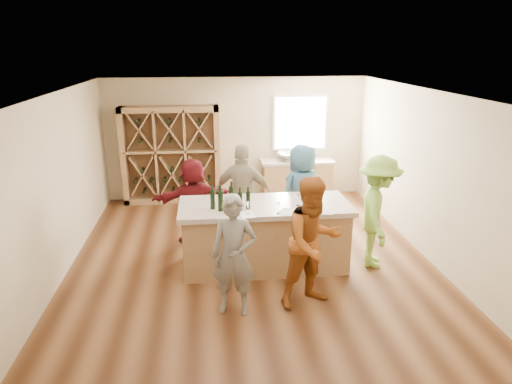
{
  "coord_description": "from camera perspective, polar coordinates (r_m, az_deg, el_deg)",
  "views": [
    {
      "loc": [
        -0.7,
        -6.99,
        3.5
      ],
      "look_at": [
        0.1,
        0.2,
        1.15
      ],
      "focal_mm": 32.0,
      "sensor_mm": 36.0,
      "label": 1
    }
  ],
  "objects": [
    {
      "name": "person_far_right",
      "position": [
        8.43,
        5.74,
        -0.07
      ],
      "size": [
        1.04,
        0.89,
        1.8
      ],
      "primitive_type": "imported",
      "rotation": [
        0.0,
        0.0,
        3.57
      ],
      "color": "#335972",
      "rests_on": "floor"
    },
    {
      "name": "wine_bottle_b",
      "position": [
        6.92,
        -4.46,
        -1.12
      ],
      "size": [
        0.1,
        0.1,
        0.32
      ],
      "primitive_type": "cylinder",
      "rotation": [
        0.0,
        0.0,
        -0.24
      ],
      "color": "black",
      "rests_on": "tasting_counter_top"
    },
    {
      "name": "person_far_left",
      "position": [
        8.35,
        -7.79,
        -1.08
      ],
      "size": [
        1.55,
        0.85,
        1.59
      ],
      "primitive_type": "imported",
      "rotation": [
        0.0,
        0.0,
        3.37
      ],
      "color": "#590F14",
      "rests_on": "floor"
    },
    {
      "name": "tasting_menu_c",
      "position": [
        7.02,
        8.61,
        -2.37
      ],
      "size": [
        0.26,
        0.33,
        0.0
      ],
      "primitive_type": "cube",
      "rotation": [
        0.0,
        0.0,
        -0.15
      ],
      "color": "white",
      "rests_on": "tasting_counter_top"
    },
    {
      "name": "tasting_counter_top",
      "position": [
        7.27,
        1.11,
        -1.79
      ],
      "size": [
        2.72,
        1.12,
        0.08
      ],
      "primitive_type": "cube",
      "color": "#B5A695",
      "rests_on": "tasting_counter_base"
    },
    {
      "name": "wall_back",
      "position": [
        10.77,
        -2.51,
        6.74
      ],
      "size": [
        6.0,
        0.1,
        2.8
      ],
      "primitive_type": "cube",
      "color": "#C6B38F",
      "rests_on": "ground"
    },
    {
      "name": "wine_bottle_a",
      "position": [
        7.02,
        -5.44,
        -0.95
      ],
      "size": [
        0.09,
        0.09,
        0.3
      ],
      "primitive_type": "cylinder",
      "rotation": [
        0.0,
        0.0,
        0.3
      ],
      "color": "black",
      "rests_on": "tasting_counter_top"
    },
    {
      "name": "wall_front",
      "position": [
        4.09,
        4.51,
        -12.97
      ],
      "size": [
        6.0,
        0.1,
        2.8
      ],
      "primitive_type": "cube",
      "color": "#C6B38F",
      "rests_on": "ground"
    },
    {
      "name": "tasting_menu_a",
      "position": [
        6.8,
        -1.13,
        -2.84
      ],
      "size": [
        0.26,
        0.33,
        0.0
      ],
      "primitive_type": "cube",
      "rotation": [
        0.0,
        0.0,
        0.17
      ],
      "color": "white",
      "rests_on": "tasting_counter_top"
    },
    {
      "name": "wine_bottle_c",
      "position": [
        7.08,
        -3.07,
        -0.59
      ],
      "size": [
        0.1,
        0.1,
        0.33
      ],
      "primitive_type": "cylinder",
      "rotation": [
        0.0,
        0.0,
        0.33
      ],
      "color": "black",
      "rests_on": "tasting_counter_top"
    },
    {
      "name": "floor",
      "position": [
        7.87,
        -0.57,
        -8.82
      ],
      "size": [
        6.0,
        7.0,
        0.1
      ],
      "primitive_type": "cube",
      "color": "brown",
      "rests_on": "ground"
    },
    {
      "name": "window_pane",
      "position": [
        10.79,
        5.57,
        8.59
      ],
      "size": [
        1.18,
        0.01,
        1.18
      ],
      "primitive_type": "cube",
      "color": "white",
      "rests_on": "wall_back"
    },
    {
      "name": "tasting_menu_b",
      "position": [
        6.93,
        4.03,
        -2.48
      ],
      "size": [
        0.35,
        0.4,
        0.0
      ],
      "primitive_type": "cube",
      "rotation": [
        0.0,
        0.0,
        -0.38
      ],
      "color": "white",
      "rests_on": "tasting_counter_top"
    },
    {
      "name": "wall_left",
      "position": [
        7.67,
        -23.92,
        0.52
      ],
      "size": [
        0.1,
        7.0,
        2.8
      ],
      "primitive_type": "cube",
      "color": "#C6B38F",
      "rests_on": "ground"
    },
    {
      "name": "person_far_mid",
      "position": [
        8.21,
        -1.62,
        -0.33
      ],
      "size": [
        1.19,
        0.83,
        1.84
      ],
      "primitive_type": "imported",
      "rotation": [
        0.0,
        0.0,
        2.86
      ],
      "color": "gray",
      "rests_on": "floor"
    },
    {
      "name": "back_counter_base",
      "position": [
        10.84,
        5.09,
        1.49
      ],
      "size": [
        1.6,
        0.58,
        0.86
      ],
      "primitive_type": "cube",
      "color": "#9C754A",
      "rests_on": "floor"
    },
    {
      "name": "wine_glass_c",
      "position": [
        6.97,
        7.57,
        -1.77
      ],
      "size": [
        0.07,
        0.07,
        0.16
      ],
      "primitive_type": "cone",
      "rotation": [
        0.0,
        0.0,
        0.07
      ],
      "color": "white",
      "rests_on": "tasting_counter_top"
    },
    {
      "name": "ceiling",
      "position": [
        7.05,
        -0.64,
        12.71
      ],
      "size": [
        6.0,
        7.0,
        0.1
      ],
      "primitive_type": "cube",
      "color": "white",
      "rests_on": "ground"
    },
    {
      "name": "sink",
      "position": [
        10.66,
        4.12,
        4.46
      ],
      "size": [
        0.54,
        0.54,
        0.19
      ],
      "primitive_type": "imported",
      "color": "silver",
      "rests_on": "back_counter_top"
    },
    {
      "name": "wine_bottle_d",
      "position": [
        6.94,
        -2.01,
        -1.18
      ],
      "size": [
        0.07,
        0.07,
        0.28
      ],
      "primitive_type": "cylinder",
      "rotation": [
        0.0,
        0.0,
        -0.02
      ],
      "color": "black",
      "rests_on": "tasting_counter_top"
    },
    {
      "name": "tasting_counter_base",
      "position": [
        7.47,
        1.09,
        -5.7
      ],
      "size": [
        2.6,
        1.0,
        1.0
      ],
      "primitive_type": "cube",
      "color": "#9C754A",
      "rests_on": "floor"
    },
    {
      "name": "faucet",
      "position": [
        10.82,
        3.96,
        4.98
      ],
      "size": [
        0.02,
        0.02,
        0.3
      ],
      "primitive_type": "cylinder",
      "color": "silver",
      "rests_on": "back_counter_top"
    },
    {
      "name": "person_near_left",
      "position": [
        6.1,
        -2.78,
        -7.95
      ],
      "size": [
        0.69,
        0.57,
        1.67
      ],
      "primitive_type": "imported",
      "rotation": [
        0.0,
        0.0,
        -0.23
      ],
      "color": "slate",
      "rests_on": "floor"
    },
    {
      "name": "person_server",
      "position": [
        7.6,
        14.97,
        -2.42
      ],
      "size": [
        0.86,
        1.3,
        1.85
      ],
      "primitive_type": "imported",
      "rotation": [
        0.0,
        0.0,
        1.3
      ],
      "color": "#8CC64C",
      "rests_on": "floor"
    },
    {
      "name": "person_near_right",
      "position": [
        6.29,
        7.17,
        -6.3
      ],
      "size": [
        1.02,
        0.78,
        1.85
      ],
      "primitive_type": "imported",
      "rotation": [
        0.0,
        0.0,
        0.36
      ],
      "color": "#994C19",
      "rests_on": "floor"
    },
    {
      "name": "wine_bottle_e",
      "position": [
        7.01,
        -0.99,
        -1.04
      ],
      "size": [
        0.07,
        0.07,
        0.27
      ],
      "primitive_type": "cylinder",
      "rotation": [
        0.0,
        0.0,
        0.09
      ],
      "color": "black",
      "rests_on": "tasting_counter_top"
    },
    {
      "name": "wine_glass_a",
      "position": [
        6.8,
        -0.98,
        -2.02
      ],
      "size": [
        0.09,
        0.09,
        0.18
      ],
      "primitive_type": "cone",
      "rotation": [
        0.0,
        0.0,
        -0.41
      ],
      "color": "white",
      "rests_on": "tasting_counter_top"
    },
    {
      "name": "wall_right",
      "position": [
        8.2,
        21.12,
        1.93
      ],
      "size": [
        0.1,
        7.0,
        2.8
      ],
      "primitive_type": "cube",
      "color": "#C6B38F",
      "rests_on": "ground"
    },
    {
      "name": "window_frame",
      "position": [
        10.83,
        5.53,
        8.62
      ],
      "size": [
        1.3,
        0.06,
        1.3
      ],
      "primitive_type": "cube",
      "color": "white",
      "rests_on": "wall_back"
    },
    {
      "name": "wine_glass_b",
      "position": [
        6.83,
        2.83,
        -2.04
      ],
      "size": [
        0.08,
        0.08,
        0.16
      ],
      "primitive_type": "cone",
      "rotation": [
        0.0,
        0.0,
        0.29
      ],
      "color": "white",
      "rests_on": "tasting_counter_top"
    },
    {
      "name": "wine_rack",
      "position": [
        10.57,
        -10.55,
        4.57
      ],
      "size": [
        2.2,
        0.45,
        2.2
      ],
      "primitive_type": "cube",
      "color": "#9C754A",
      "rests_on": "floor"
    },
    {
      "name": "back_counter_top",
      "position": [
        10.72,
        5.16,
        3.84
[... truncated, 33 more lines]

